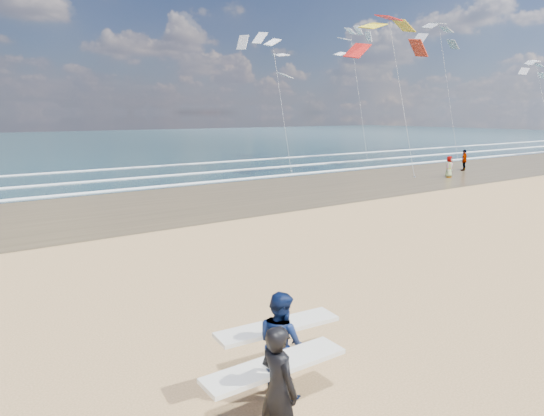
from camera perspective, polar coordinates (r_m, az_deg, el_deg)
wet_sand_strip at (r=33.79m, az=10.25°, el=3.27°), size 220.00×12.00×0.01m
ocean at (r=81.25m, az=-18.04°, el=7.42°), size 220.00×100.00×0.02m
foam_breakers at (r=41.46m, az=0.30°, el=4.95°), size 220.00×11.70×0.05m
surfer_near at (r=6.97m, az=0.71°, el=-20.15°), size 2.21×0.97×1.80m
surfer_far at (r=8.19m, az=0.97°, el=-15.41°), size 2.24×1.17×1.73m
beachgoer_0 at (r=36.71m, az=20.11°, el=4.58°), size 0.85×0.66×1.52m
beachgoer_1 at (r=41.38m, az=21.67°, el=5.24°), size 1.05×0.66×1.67m
kite_0 at (r=38.25m, az=14.39°, el=16.14°), size 8.01×4.98×13.02m
kite_1 at (r=40.20m, az=0.90°, el=13.58°), size 5.73×4.73×11.35m
kite_2 at (r=53.14m, az=19.78°, el=14.47°), size 6.28×4.79×14.64m
kite_4 at (r=72.54m, az=29.20°, el=11.45°), size 5.62×4.72×12.23m
kite_5 at (r=51.01m, az=10.01°, el=14.11°), size 5.27×4.68×13.74m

